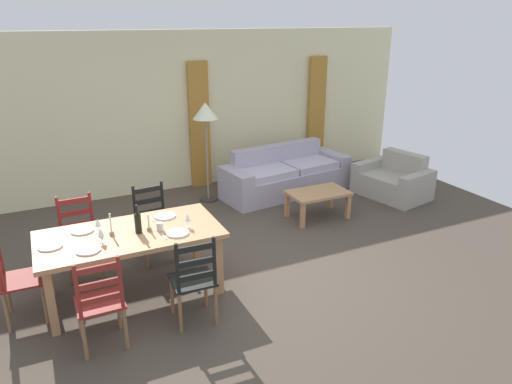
# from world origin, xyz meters

# --- Properties ---
(ground_plane) EXTENTS (9.60, 9.60, 0.02)m
(ground_plane) POSITION_xyz_m (0.00, 0.00, -0.01)
(ground_plane) COLOR #493E35
(wall_far) EXTENTS (9.60, 0.16, 2.70)m
(wall_far) POSITION_xyz_m (0.00, 3.30, 1.35)
(wall_far) COLOR beige
(wall_far) RESTS_ON ground_plane
(curtain_panel_left) EXTENTS (0.35, 0.08, 2.20)m
(curtain_panel_left) POSITION_xyz_m (0.66, 3.16, 1.10)
(curtain_panel_left) COLOR #AF782F
(curtain_panel_left) RESTS_ON ground_plane
(curtain_panel_right) EXTENTS (0.35, 0.08, 2.20)m
(curtain_panel_right) POSITION_xyz_m (3.06, 3.16, 1.10)
(curtain_panel_right) COLOR #AF782F
(curtain_panel_right) RESTS_ON ground_plane
(dining_table) EXTENTS (1.90, 0.96, 0.75)m
(dining_table) POSITION_xyz_m (-1.21, 0.04, 0.66)
(dining_table) COLOR tan
(dining_table) RESTS_ON ground_plane
(dining_chair_near_left) EXTENTS (0.42, 0.40, 0.96)m
(dining_chair_near_left) POSITION_xyz_m (-1.65, -0.74, 0.48)
(dining_chair_near_left) COLOR maroon
(dining_chair_near_left) RESTS_ON ground_plane
(dining_chair_near_right) EXTENTS (0.44, 0.42, 0.96)m
(dining_chair_near_right) POSITION_xyz_m (-0.77, -0.73, 0.48)
(dining_chair_near_right) COLOR black
(dining_chair_near_right) RESTS_ON ground_plane
(dining_chair_far_left) EXTENTS (0.43, 0.41, 0.96)m
(dining_chair_far_left) POSITION_xyz_m (-1.67, 0.79, 0.48)
(dining_chair_far_left) COLOR maroon
(dining_chair_far_left) RESTS_ON ground_plane
(dining_chair_far_right) EXTENTS (0.45, 0.43, 0.96)m
(dining_chair_far_right) POSITION_xyz_m (-0.79, 0.80, 0.48)
(dining_chair_far_right) COLOR black
(dining_chair_far_right) RESTS_ON ground_plane
(dining_chair_head_west) EXTENTS (0.41, 0.43, 0.96)m
(dining_chair_head_west) POSITION_xyz_m (-2.34, 0.06, 0.48)
(dining_chair_head_west) COLOR maroon
(dining_chair_head_west) RESTS_ON ground_plane
(dinner_plate_near_left) EXTENTS (0.24, 0.24, 0.02)m
(dinner_plate_near_left) POSITION_xyz_m (-1.66, -0.21, 0.76)
(dinner_plate_near_left) COLOR white
(dinner_plate_near_left) RESTS_ON dining_table
(fork_near_left) EXTENTS (0.03, 0.17, 0.01)m
(fork_near_left) POSITION_xyz_m (-1.81, -0.21, 0.75)
(fork_near_left) COLOR silver
(fork_near_left) RESTS_ON dining_table
(dinner_plate_near_right) EXTENTS (0.24, 0.24, 0.02)m
(dinner_plate_near_right) POSITION_xyz_m (-0.76, -0.21, 0.76)
(dinner_plate_near_right) COLOR white
(dinner_plate_near_right) RESTS_ON dining_table
(fork_near_right) EXTENTS (0.03, 0.17, 0.01)m
(fork_near_right) POSITION_xyz_m (-0.91, -0.21, 0.75)
(fork_near_right) COLOR silver
(fork_near_right) RESTS_ON dining_table
(dinner_plate_far_left) EXTENTS (0.24, 0.24, 0.02)m
(dinner_plate_far_left) POSITION_xyz_m (-1.66, 0.29, 0.76)
(dinner_plate_far_left) COLOR white
(dinner_plate_far_left) RESTS_ON dining_table
(fork_far_left) EXTENTS (0.03, 0.17, 0.01)m
(fork_far_left) POSITION_xyz_m (-1.81, 0.29, 0.75)
(fork_far_left) COLOR silver
(fork_far_left) RESTS_ON dining_table
(dinner_plate_far_right) EXTENTS (0.24, 0.24, 0.02)m
(dinner_plate_far_right) POSITION_xyz_m (-0.76, 0.29, 0.76)
(dinner_plate_far_right) COLOR white
(dinner_plate_far_right) RESTS_ON dining_table
(fork_far_right) EXTENTS (0.02, 0.17, 0.01)m
(fork_far_right) POSITION_xyz_m (-0.91, 0.29, 0.75)
(fork_far_right) COLOR silver
(fork_far_right) RESTS_ON dining_table
(dinner_plate_head_west) EXTENTS (0.24, 0.24, 0.02)m
(dinner_plate_head_west) POSITION_xyz_m (-1.99, 0.04, 0.76)
(dinner_plate_head_west) COLOR white
(dinner_plate_head_west) RESTS_ON dining_table
(fork_head_west) EXTENTS (0.03, 0.17, 0.01)m
(fork_head_west) POSITION_xyz_m (-2.14, 0.04, 0.75)
(fork_head_west) COLOR silver
(fork_head_west) RESTS_ON dining_table
(wine_bottle) EXTENTS (0.07, 0.07, 0.32)m
(wine_bottle) POSITION_xyz_m (-1.12, -0.01, 0.87)
(wine_bottle) COLOR black
(wine_bottle) RESTS_ON dining_table
(wine_glass_near_left) EXTENTS (0.06, 0.06, 0.16)m
(wine_glass_near_left) POSITION_xyz_m (-1.51, -0.08, 0.86)
(wine_glass_near_left) COLOR white
(wine_glass_near_left) RESTS_ON dining_table
(wine_glass_near_right) EXTENTS (0.06, 0.06, 0.16)m
(wine_glass_near_right) POSITION_xyz_m (-0.61, -0.09, 0.86)
(wine_glass_near_right) COLOR white
(wine_glass_near_right) RESTS_ON dining_table
(wine_glass_far_left) EXTENTS (0.06, 0.06, 0.16)m
(wine_glass_far_left) POSITION_xyz_m (-1.50, 0.18, 0.86)
(wine_glass_far_left) COLOR white
(wine_glass_far_left) RESTS_ON dining_table
(coffee_cup_primary) EXTENTS (0.07, 0.07, 0.09)m
(coffee_cup_primary) POSITION_xyz_m (-0.90, -0.04, 0.80)
(coffee_cup_primary) COLOR silver
(coffee_cup_primary) RESTS_ON dining_table
(candle_tall) EXTENTS (0.05, 0.05, 0.24)m
(candle_tall) POSITION_xyz_m (-1.39, 0.06, 0.82)
(candle_tall) COLOR #998C66
(candle_tall) RESTS_ON dining_table
(candle_short) EXTENTS (0.05, 0.05, 0.19)m
(candle_short) POSITION_xyz_m (-1.01, 0.00, 0.80)
(candle_short) COLOR #998C66
(candle_short) RESTS_ON dining_table
(couch) EXTENTS (2.36, 1.09, 0.80)m
(couch) POSITION_xyz_m (1.85, 2.21, 0.29)
(couch) COLOR #A8A1B3
(couch) RESTS_ON ground_plane
(coffee_table) EXTENTS (0.90, 0.56, 0.42)m
(coffee_table) POSITION_xyz_m (1.76, 0.99, 0.36)
(coffee_table) COLOR tan
(coffee_table) RESTS_ON ground_plane
(armchair_upholstered) EXTENTS (1.03, 1.30, 0.72)m
(armchair_upholstered) POSITION_xyz_m (3.48, 1.26, 0.25)
(armchair_upholstered) COLOR #A5A095
(armchair_upholstered) RESTS_ON ground_plane
(standing_lamp) EXTENTS (0.40, 0.40, 1.64)m
(standing_lamp) POSITION_xyz_m (0.51, 2.39, 1.41)
(standing_lamp) COLOR #332D28
(standing_lamp) RESTS_ON ground_plane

